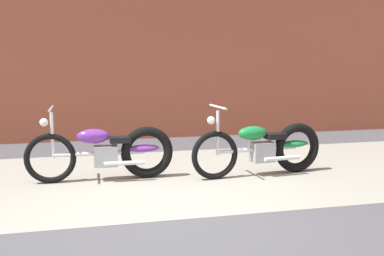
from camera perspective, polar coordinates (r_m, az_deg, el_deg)
name	(u,v)px	position (r m, az deg, el deg)	size (l,w,h in m)	color
ground_plane	(179,220)	(4.79, -1.70, -11.51)	(80.00, 80.00, 0.00)	#47474C
sidewalk_slab	(153,177)	(6.43, -4.88, -6.23)	(36.00, 3.50, 0.01)	gray
brick_building_wall	(127,18)	(9.68, -8.19, 13.62)	(36.00, 0.50, 5.01)	brown
motorcycle_purple	(111,152)	(6.31, -10.13, -2.94)	(2.01, 0.58, 1.03)	black
motorcycle_green	(267,148)	(6.58, 9.46, -2.45)	(2.01, 0.58, 1.03)	black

